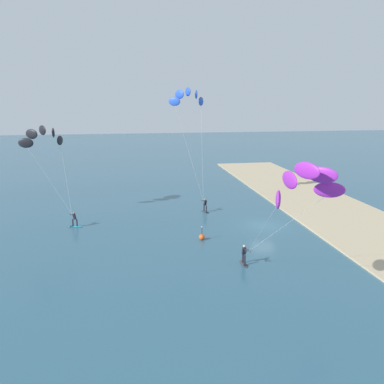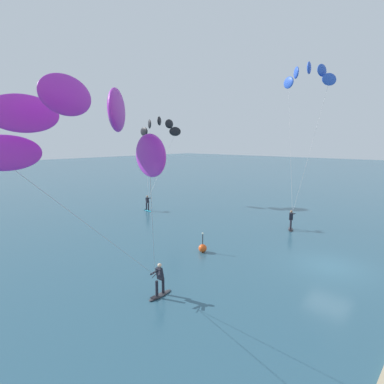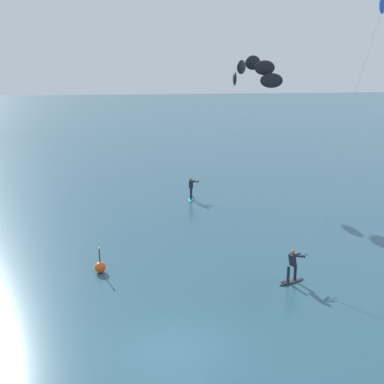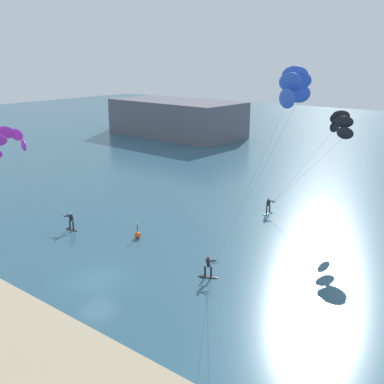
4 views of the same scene
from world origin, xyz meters
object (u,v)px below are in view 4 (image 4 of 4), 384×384
(kitesurfer_nearshore, at_px, (290,96))
(marker_buoy, at_px, (138,235))
(kitesurfer_far_out, at_px, (337,127))
(kitesurfer_mid_water, at_px, (9,144))

(kitesurfer_nearshore, relative_size, marker_buoy, 10.65)
(kitesurfer_far_out, bearing_deg, kitesurfer_nearshore, -79.45)
(kitesurfer_nearshore, height_order, kitesurfer_far_out, kitesurfer_nearshore)
(kitesurfer_nearshore, height_order, marker_buoy, kitesurfer_nearshore)
(kitesurfer_nearshore, xyz_separation_m, kitesurfer_far_out, (-3.15, 16.91, -4.11))
(kitesurfer_far_out, height_order, marker_buoy, kitesurfer_far_out)
(kitesurfer_far_out, distance_m, marker_buoy, 21.16)
(kitesurfer_mid_water, distance_m, kitesurfer_far_out, 30.29)
(kitesurfer_mid_water, height_order, marker_buoy, kitesurfer_mid_water)
(kitesurfer_far_out, xyz_separation_m, marker_buoy, (-10.95, -15.97, -8.54))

